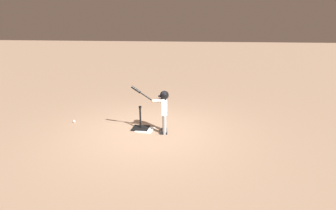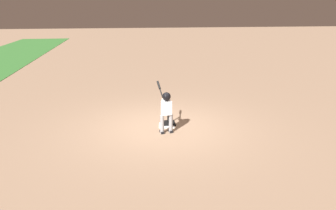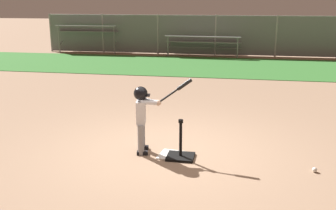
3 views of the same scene
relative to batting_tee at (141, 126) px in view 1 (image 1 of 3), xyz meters
name	(u,v)px [view 1 (image 1 of 3)]	position (x,y,z in m)	size (l,w,h in m)	color
ground_plane	(147,133)	(-0.23, 0.23, -0.09)	(90.00, 90.00, 0.00)	#93755B
home_plate	(145,130)	(-0.14, 0.06, -0.08)	(0.44, 0.44, 0.02)	white
batting_tee	(141,126)	(0.00, 0.00, 0.00)	(0.44, 0.40, 0.65)	black
batter_child	(163,106)	(-0.65, 0.15, 0.64)	(0.95, 0.37, 1.28)	gray
baseball	(74,121)	(2.06, -0.19, -0.05)	(0.07, 0.07, 0.07)	white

